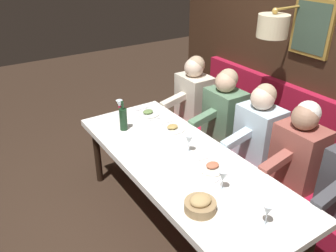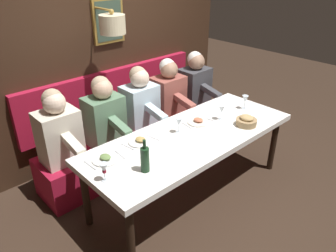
% 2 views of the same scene
% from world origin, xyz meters
% --- Properties ---
extents(ground_plane, '(12.00, 12.00, 0.00)m').
position_xyz_m(ground_plane, '(0.00, 0.00, 0.00)').
color(ground_plane, '#332319').
extents(dining_table, '(0.90, 2.34, 0.74)m').
position_xyz_m(dining_table, '(0.00, 0.00, 0.67)').
color(dining_table, white).
rests_on(dining_table, ground_plane).
extents(banquette_bench, '(0.52, 2.54, 0.45)m').
position_xyz_m(banquette_bench, '(0.89, 0.00, 0.23)').
color(banquette_bench, maroon).
rests_on(banquette_bench, ground_plane).
extents(back_wall_panel, '(0.59, 3.74, 2.90)m').
position_xyz_m(back_wall_panel, '(1.46, 0.00, 1.37)').
color(back_wall_panel, '#382316').
rests_on(back_wall_panel, ground_plane).
extents(diner_near, '(0.60, 0.40, 0.79)m').
position_xyz_m(diner_near, '(0.88, -0.49, 0.82)').
color(diner_near, '#934C42').
rests_on(diner_near, banquette_bench).
extents(diner_middle, '(0.60, 0.40, 0.79)m').
position_xyz_m(diner_middle, '(0.88, -0.03, 0.82)').
color(diner_middle, silver).
rests_on(diner_middle, banquette_bench).
extents(diner_far, '(0.60, 0.40, 0.79)m').
position_xyz_m(diner_far, '(0.88, 0.47, 0.82)').
color(diner_far, '#567A5B').
rests_on(diner_far, banquette_bench).
extents(diner_farthest, '(0.60, 0.40, 0.79)m').
position_xyz_m(diner_farthest, '(0.88, 1.00, 0.82)').
color(diner_farthest, beige).
rests_on(diner_farthest, banquette_bench).
extents(place_setting_0, '(0.24, 0.33, 0.05)m').
position_xyz_m(place_setting_0, '(0.14, -0.24, 0.75)').
color(place_setting_0, silver).
rests_on(place_setting_0, dining_table).
extents(place_setting_1, '(0.24, 0.32, 0.05)m').
position_xyz_m(place_setting_1, '(0.20, 0.90, 0.75)').
color(place_setting_1, silver).
rests_on(place_setting_1, dining_table).
extents(place_setting_2, '(0.24, 0.33, 0.05)m').
position_xyz_m(place_setting_2, '(0.23, 0.48, 0.75)').
color(place_setting_2, silver).
rests_on(place_setting_2, dining_table).
extents(wine_glass_0, '(0.07, 0.07, 0.16)m').
position_xyz_m(wine_glass_0, '(0.12, 0.07, 0.86)').
color(wine_glass_0, silver).
rests_on(wine_glass_0, dining_table).
extents(wine_glass_1, '(0.07, 0.07, 0.16)m').
position_xyz_m(wine_glass_1, '(0.02, -0.92, 0.86)').
color(wine_glass_1, silver).
rests_on(wine_glass_1, dining_table).
extents(wine_glass_2, '(0.07, 0.07, 0.16)m').
position_xyz_m(wine_glass_2, '(-0.05, 1.07, 0.86)').
color(wine_glass_2, silver).
rests_on(wine_glass_2, dining_table).
extents(wine_glass_3, '(0.07, 0.07, 0.16)m').
position_xyz_m(wine_glass_3, '(0.02, -0.49, 0.86)').
color(wine_glass_3, silver).
rests_on(wine_glass_3, dining_table).
extents(wine_bottle, '(0.08, 0.08, 0.30)m').
position_xyz_m(wine_bottle, '(-0.17, 0.74, 0.86)').
color(wine_bottle, '#19381E').
rests_on(wine_bottle, dining_table).
extents(bread_bowl, '(0.22, 0.22, 0.12)m').
position_xyz_m(bread_bowl, '(-0.25, -0.58, 0.79)').
color(bread_bowl, '#9E7F56').
rests_on(bread_bowl, dining_table).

